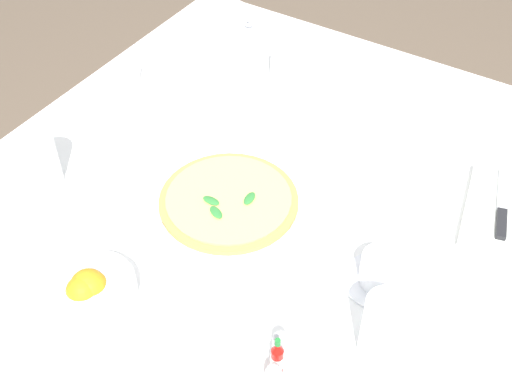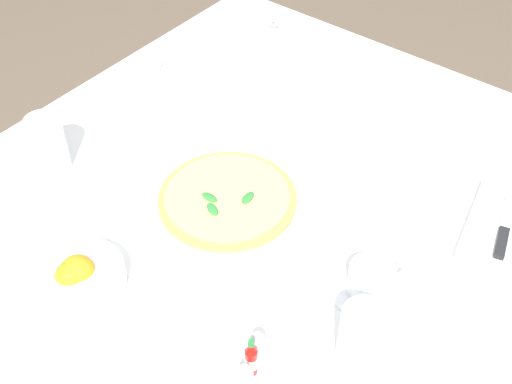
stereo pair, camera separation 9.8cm
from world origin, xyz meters
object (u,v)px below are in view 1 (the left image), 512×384
Objects in this scene: menu_card at (136,80)px; coffee_cup_far_right at (232,18)px; water_glass_right_edge at (384,331)px; salt_shaker at (281,345)px; water_glass_far_left at (40,161)px; pepper_shaker at (273,378)px; water_glass_back_corner at (285,65)px; hot_sauce_bottle at (277,358)px; pizza_plate at (229,205)px; napkin_folded at (500,212)px; pizza at (229,200)px; coffee_cup_center_back at (382,272)px; citrus_bowl at (91,290)px; dinner_knife at (502,206)px.

coffee_cup_far_right is at bearing -36.66° from menu_card.
water_glass_right_edge is 2.24× the size of salt_shaker.
pepper_shaker is at bearing -103.47° from water_glass_far_left.
water_glass_back_corner is 0.60m from water_glass_far_left.
menu_card is (0.46, 0.65, -0.00)m from hot_sauce_bottle.
napkin_folded reaches higher than pizza_plate.
pizza is 0.33m from salt_shaker.
hot_sauce_bottle is 1.48× the size of salt_shaker.
menu_card is (0.43, 0.64, 0.00)m from salt_shaker.
pizza_plate is 0.68m from coffee_cup_far_right.
pizza_plate is at bearing 88.49° from coffee_cup_center_back.
coffee_cup_center_back is at bearing -91.47° from pizza.
water_glass_right_edge reaches higher than napkin_folded.
water_glass_back_corner is at bearing -121.47° from coffee_cup_far_right.
pizza_plate is 0.31m from citrus_bowl.
hot_sauce_bottle is at bearing 148.34° from napkin_folded.
dinner_knife is (0.26, -0.45, 0.01)m from pizza_plate.
water_glass_far_left is (-0.13, 0.35, 0.03)m from pizza.
pepper_shaker is (-0.54, 0.18, 0.02)m from napkin_folded.
water_glass_right_edge is at bearing -90.43° from water_glass_far_left.
coffee_cup_center_back is 0.67× the size of dinner_knife.
hot_sauce_bottle is (-0.25, -0.26, 0.01)m from pizza.
dinner_knife is (0.26, -0.45, -0.00)m from pizza.
water_glass_right_edge is at bearing -38.00° from pepper_shaker.
menu_card is (-0.21, 0.28, -0.02)m from water_glass_back_corner.
citrus_bowl is (-0.87, -0.29, 0.00)m from coffee_cup_far_right.
water_glass_back_corner is at bearing 15.82° from pizza_plate.
salt_shaker is 0.78m from menu_card.
coffee_cup_far_right is 0.30m from water_glass_back_corner.
coffee_cup_center_back reaches higher than pizza.
pizza is 0.39m from pepper_shaker.
coffee_cup_center_back is 0.14m from water_glass_right_edge.
water_glass_right_edge is at bearing -56.51° from salt_shaker.
water_glass_right_edge is at bearing -46.60° from hot_sauce_bottle.
menu_card is (0.49, 0.66, 0.00)m from pepper_shaker.
salt_shaker reaches higher than pizza_plate.
coffee_cup_center_back reaches higher than coffee_cup_far_right.
coffee_cup_far_right is 0.90m from coffee_cup_center_back.
coffee_cup_far_right reaches higher than salt_shaker.
coffee_cup_center_back is 0.49m from citrus_bowl.
dinner_knife is (0.39, -0.80, -0.03)m from water_glass_far_left.
water_glass_right_edge is at bearing -109.89° from pizza.
salt_shaker is at bearing 146.25° from napkin_folded.
water_glass_back_corner is 0.72m from citrus_bowl.
salt_shaker is at bearing -98.78° from water_glass_far_left.
pizza is 0.52m from napkin_folded.
pizza_plate is at bearing -164.18° from water_glass_back_corner.
pizza_plate is at bearing 43.57° from pepper_shaker.
pizza_plate is 2.41× the size of coffee_cup_center_back.
napkin_folded is (0.26, -0.45, -0.00)m from pizza_plate.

